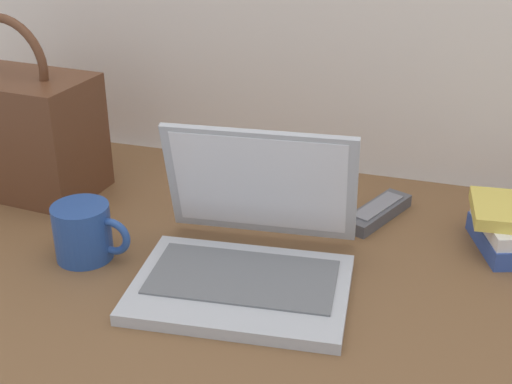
% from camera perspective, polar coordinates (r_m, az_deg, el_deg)
% --- Properties ---
extents(desk, '(1.60, 0.76, 0.03)m').
position_cam_1_polar(desk, '(1.09, -0.31, -6.37)').
color(desk, brown).
rests_on(desk, ground).
extents(laptop, '(0.33, 0.31, 0.21)m').
position_cam_1_polar(laptop, '(1.02, -0.72, -4.88)').
color(laptop, '#B2B5BA').
rests_on(laptop, desk).
extents(coffee_mug, '(0.13, 0.09, 0.09)m').
position_cam_1_polar(coffee_mug, '(1.10, -14.15, -3.21)').
color(coffee_mug, '#26478C').
rests_on(coffee_mug, desk).
extents(remote_control_near, '(0.10, 0.17, 0.02)m').
position_cam_1_polar(remote_control_near, '(1.21, 10.11, -1.66)').
color(remote_control_near, '#4C4C51').
rests_on(remote_control_near, desk).
extents(handbag, '(0.31, 0.19, 0.33)m').
position_cam_1_polar(handbag, '(1.35, -19.38, 4.93)').
color(handbag, '#59331E').
rests_on(handbag, desk).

